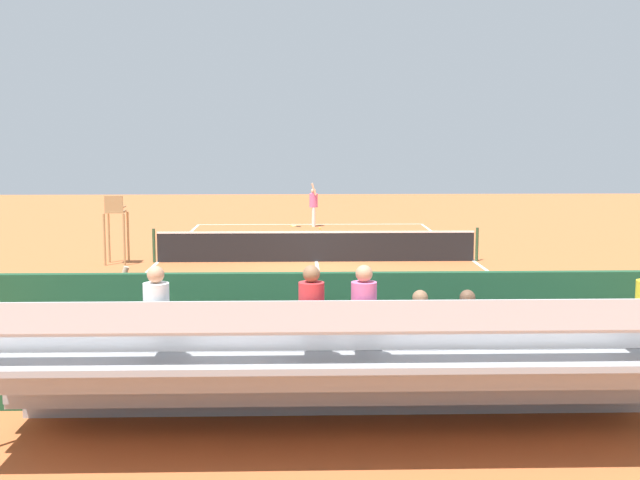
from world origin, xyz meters
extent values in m
plane|color=#BC6033|center=(0.00, 0.00, 0.00)|extent=(60.00, 60.00, 0.00)
cube|color=white|center=(0.00, -11.00, 0.00)|extent=(10.00, 0.10, 0.01)
cube|color=white|center=(0.00, 11.00, 0.00)|extent=(10.00, 0.10, 0.01)
cube|color=white|center=(-5.00, 0.00, 0.00)|extent=(0.10, 22.00, 0.01)
cube|color=white|center=(5.00, 0.00, 0.00)|extent=(0.10, 22.00, 0.01)
cube|color=white|center=(0.00, -6.05, 0.00)|extent=(7.50, 0.10, 0.01)
cube|color=white|center=(0.00, 6.05, 0.00)|extent=(7.50, 0.10, 0.01)
cube|color=white|center=(0.00, 0.00, 0.00)|extent=(0.10, 12.10, 0.01)
cube|color=white|center=(0.00, -11.00, 0.00)|extent=(0.10, 0.30, 0.01)
cube|color=black|center=(0.00, 0.00, 0.46)|extent=(10.00, 0.02, 0.91)
cube|color=white|center=(0.00, 0.00, 0.94)|extent=(10.00, 0.04, 0.06)
cylinder|color=#2D5133|center=(-5.10, 0.00, 0.54)|extent=(0.10, 0.10, 1.07)
cylinder|color=#2D5133|center=(5.10, 0.00, 0.54)|extent=(0.10, 0.10, 1.07)
cube|color=#1E4C2D|center=(0.00, 14.00, 1.00)|extent=(18.00, 0.16, 2.00)
cube|color=#9EA0A5|center=(0.00, 14.35, 0.23)|extent=(9.00, 0.10, 0.45)
cube|color=#9EA0A5|center=(0.00, 14.70, 0.41)|extent=(9.00, 0.80, 0.08)
cube|color=#9EA0A5|center=(0.00, 14.32, 0.23)|extent=(9.00, 0.04, 0.45)
cube|color=silver|center=(0.00, 14.80, 0.83)|extent=(8.60, 0.36, 0.04)
cube|color=silver|center=(0.00, 14.98, 1.03)|extent=(8.60, 0.03, 0.36)
cube|color=#9EA0A5|center=(0.00, 15.50, 0.86)|extent=(9.00, 0.80, 0.08)
cube|color=#9EA0A5|center=(0.00, 15.12, 0.68)|extent=(9.00, 0.04, 0.45)
cube|color=silver|center=(0.00, 15.60, 1.28)|extent=(8.60, 0.36, 0.04)
cube|color=silver|center=(0.00, 15.78, 1.48)|extent=(8.60, 0.03, 0.36)
cube|color=#9EA0A5|center=(0.00, 16.30, 1.31)|extent=(9.00, 0.80, 0.08)
cube|color=#9EA0A5|center=(0.00, 15.92, 1.12)|extent=(9.00, 0.04, 0.45)
cube|color=silver|center=(0.00, 16.40, 1.73)|extent=(8.60, 0.36, 0.04)
cube|color=silver|center=(0.00, 16.58, 1.93)|extent=(8.60, 0.03, 0.36)
cube|color=#2D2D33|center=(-1.53, 15.43, 1.32)|extent=(0.32, 0.40, 0.12)
cylinder|color=white|center=(-1.53, 15.55, 1.60)|extent=(0.30, 0.30, 0.45)
sphere|color=brown|center=(-1.53, 15.55, 1.93)|extent=(0.20, 0.20, 0.20)
cube|color=#2D2D33|center=(2.25, 16.23, 1.77)|extent=(0.32, 0.40, 0.12)
cylinder|color=white|center=(2.25, 16.35, 2.06)|extent=(0.30, 0.30, 0.45)
sphere|color=tan|center=(2.25, 16.35, 2.38)|extent=(0.20, 0.20, 0.20)
cube|color=#2D2D33|center=(0.03, 14.63, 0.87)|extent=(0.32, 0.40, 0.12)
cylinder|color=#9399A3|center=(0.03, 14.75, 1.16)|extent=(0.30, 0.30, 0.45)
sphere|color=brown|center=(0.03, 14.75, 1.48)|extent=(0.20, 0.20, 0.20)
cube|color=#2D2D33|center=(-0.93, 15.43, 1.32)|extent=(0.32, 0.40, 0.12)
cylinder|color=blue|center=(-0.93, 15.55, 1.60)|extent=(0.30, 0.30, 0.45)
sphere|color=#8C6647|center=(-0.93, 15.55, 1.93)|extent=(0.20, 0.20, 0.20)
cube|color=#2D2D33|center=(-0.15, 16.23, 1.77)|extent=(0.32, 0.40, 0.12)
cylinder|color=pink|center=(-0.15, 16.35, 2.06)|extent=(0.30, 0.30, 0.45)
sphere|color=tan|center=(-0.15, 16.35, 2.38)|extent=(0.20, 0.20, 0.20)
cube|color=#2D2D33|center=(2.03, 14.63, 0.87)|extent=(0.32, 0.40, 0.12)
cylinder|color=yellow|center=(2.03, 14.75, 1.16)|extent=(0.30, 0.30, 0.45)
sphere|color=brown|center=(2.03, 14.75, 1.48)|extent=(0.20, 0.20, 0.20)
cube|color=#2D2D33|center=(0.46, 16.23, 1.77)|extent=(0.32, 0.40, 0.12)
cylinder|color=red|center=(0.46, 16.35, 2.06)|extent=(0.30, 0.30, 0.45)
sphere|color=#8C6647|center=(0.46, 16.35, 2.38)|extent=(0.20, 0.20, 0.20)
cube|color=#2D2D33|center=(-1.97, 14.63, 0.87)|extent=(0.32, 0.40, 0.12)
cylinder|color=blue|center=(-1.97, 14.75, 1.16)|extent=(0.30, 0.30, 0.45)
sphere|color=tan|center=(-1.97, 14.75, 1.48)|extent=(0.20, 0.20, 0.20)
cylinder|color=#A88456|center=(5.90, -0.03, 0.80)|extent=(0.07, 0.07, 1.60)
cylinder|color=#A88456|center=(6.50, -0.03, 0.80)|extent=(0.07, 0.07, 1.60)
cylinder|color=#A88456|center=(5.90, 0.57, 0.80)|extent=(0.07, 0.07, 1.60)
cylinder|color=#A88456|center=(6.50, 0.57, 0.80)|extent=(0.07, 0.07, 1.60)
cube|color=#A88456|center=(6.20, 0.27, 1.63)|extent=(0.56, 0.56, 0.06)
cube|color=#A88456|center=(6.20, 0.51, 1.90)|extent=(0.56, 0.06, 0.48)
cube|color=#A88456|center=(5.94, 0.27, 1.78)|extent=(0.04, 0.48, 0.04)
cube|color=#A88456|center=(6.46, 0.27, 1.78)|extent=(0.04, 0.48, 0.04)
cube|color=#9E754C|center=(-2.75, 13.20, 0.45)|extent=(1.80, 0.40, 0.05)
cylinder|color=#9E754C|center=(-3.50, 13.20, 0.23)|extent=(0.06, 0.06, 0.45)
cylinder|color=#9E754C|center=(-2.00, 13.20, 0.23)|extent=(0.06, 0.06, 0.45)
cube|color=#9E754C|center=(-2.75, 13.38, 0.75)|extent=(1.80, 0.04, 0.36)
cube|color=#B22D2D|center=(-0.76, 13.40, 0.18)|extent=(0.90, 0.36, 0.36)
cylinder|color=white|center=(-0.12, -10.23, 0.42)|extent=(0.14, 0.14, 0.85)
cylinder|color=white|center=(-0.13, -10.01, 0.42)|extent=(0.14, 0.14, 0.85)
cylinder|color=pink|center=(-0.13, -10.12, 1.15)|extent=(0.37, 0.37, 0.60)
sphere|color=beige|center=(-0.13, -10.12, 1.56)|extent=(0.22, 0.22, 0.22)
cylinder|color=beige|center=(-0.14, -9.90, 1.65)|extent=(0.25, 0.10, 0.55)
cylinder|color=beige|center=(-0.12, -10.34, 1.18)|extent=(0.09, 0.09, 0.50)
cylinder|color=black|center=(0.54, -10.03, 0.01)|extent=(0.24, 0.20, 0.03)
torus|color=#D8CC4C|center=(0.75, -10.20, 0.01)|extent=(0.43, 0.43, 0.02)
cylinder|color=white|center=(0.75, -10.20, 0.01)|extent=(0.25, 0.25, 0.00)
sphere|color=#CCDB33|center=(-0.38, -9.11, 0.03)|extent=(0.07, 0.07, 0.07)
cylinder|color=#232328|center=(3.39, 13.17, 0.42)|extent=(0.14, 0.14, 0.85)
cylinder|color=#232328|center=(3.39, 12.95, 0.42)|extent=(0.14, 0.14, 0.85)
cylinder|color=red|center=(3.39, 13.06, 1.15)|extent=(0.36, 0.36, 0.60)
sphere|color=beige|center=(3.39, 13.06, 1.56)|extent=(0.22, 0.22, 0.22)
cylinder|color=beige|center=(3.39, 12.84, 1.65)|extent=(0.25, 0.09, 0.55)
cylinder|color=beige|center=(3.39, 13.28, 1.18)|extent=(0.09, 0.09, 0.50)
camera|label=1|loc=(0.63, 25.73, 3.97)|focal=46.26mm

